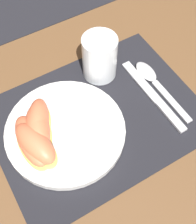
{
  "coord_description": "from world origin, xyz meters",
  "views": [
    {
      "loc": [
        -0.17,
        -0.29,
        0.56
      ],
      "look_at": [
        0.0,
        -0.0,
        0.02
      ],
      "focal_mm": 50.0,
      "sensor_mm": 36.0,
      "label": 1
    }
  ],
  "objects_px": {
    "citrus_wedge_2": "(31,140)",
    "citrus_wedge_1": "(38,129)",
    "juice_glass": "(100,59)",
    "citrus_wedge_3": "(35,144)",
    "citrus_wedge_0": "(38,123)",
    "plate": "(65,130)",
    "spoon": "(153,79)",
    "fork": "(58,129)",
    "knife": "(154,97)"
  },
  "relations": [
    {
      "from": "fork",
      "to": "citrus_wedge_1",
      "type": "height_order",
      "value": "citrus_wedge_1"
    },
    {
      "from": "juice_glass",
      "to": "knife",
      "type": "height_order",
      "value": "juice_glass"
    },
    {
      "from": "knife",
      "to": "citrus_wedge_3",
      "type": "relative_size",
      "value": 1.8
    },
    {
      "from": "juice_glass",
      "to": "knife",
      "type": "bearing_deg",
      "value": -61.27
    },
    {
      "from": "juice_glass",
      "to": "citrus_wedge_3",
      "type": "distance_m",
      "value": 0.23
    },
    {
      "from": "citrus_wedge_2",
      "to": "citrus_wedge_3",
      "type": "xyz_separation_m",
      "value": [
        0.0,
        -0.01,
        0.0
      ]
    },
    {
      "from": "citrus_wedge_1",
      "to": "citrus_wedge_3",
      "type": "relative_size",
      "value": 1.0
    },
    {
      "from": "spoon",
      "to": "citrus_wedge_3",
      "type": "xyz_separation_m",
      "value": [
        -0.3,
        -0.03,
        0.03
      ]
    },
    {
      "from": "knife",
      "to": "spoon",
      "type": "bearing_deg",
      "value": 58.59
    },
    {
      "from": "spoon",
      "to": "citrus_wedge_1",
      "type": "relative_size",
      "value": 1.58
    },
    {
      "from": "juice_glass",
      "to": "citrus_wedge_3",
      "type": "xyz_separation_m",
      "value": [
        -0.21,
        -0.11,
        -0.01
      ]
    },
    {
      "from": "citrus_wedge_1",
      "to": "citrus_wedge_3",
      "type": "distance_m",
      "value": 0.03
    },
    {
      "from": "fork",
      "to": "citrus_wedge_1",
      "type": "distance_m",
      "value": 0.04
    },
    {
      "from": "spoon",
      "to": "citrus_wedge_2",
      "type": "distance_m",
      "value": 0.3
    },
    {
      "from": "citrus_wedge_0",
      "to": "citrus_wedge_1",
      "type": "xyz_separation_m",
      "value": [
        -0.01,
        -0.01,
        -0.0
      ]
    },
    {
      "from": "fork",
      "to": "citrus_wedge_2",
      "type": "xyz_separation_m",
      "value": [
        -0.06,
        -0.0,
        0.01
      ]
    },
    {
      "from": "knife",
      "to": "citrus_wedge_0",
      "type": "distance_m",
      "value": 0.25
    },
    {
      "from": "citrus_wedge_0",
      "to": "citrus_wedge_3",
      "type": "relative_size",
      "value": 1.0
    },
    {
      "from": "spoon",
      "to": "citrus_wedge_3",
      "type": "relative_size",
      "value": 1.58
    },
    {
      "from": "citrus_wedge_0",
      "to": "citrus_wedge_2",
      "type": "distance_m",
      "value": 0.04
    },
    {
      "from": "juice_glass",
      "to": "knife",
      "type": "relative_size",
      "value": 0.48
    },
    {
      "from": "plate",
      "to": "citrus_wedge_0",
      "type": "relative_size",
      "value": 2.04
    },
    {
      "from": "citrus_wedge_0",
      "to": "citrus_wedge_2",
      "type": "bearing_deg",
      "value": -136.84
    },
    {
      "from": "plate",
      "to": "citrus_wedge_0",
      "type": "distance_m",
      "value": 0.06
    },
    {
      "from": "fork",
      "to": "citrus_wedge_1",
      "type": "relative_size",
      "value": 1.51
    },
    {
      "from": "citrus_wedge_0",
      "to": "citrus_wedge_1",
      "type": "height_order",
      "value": "same"
    },
    {
      "from": "plate",
      "to": "knife",
      "type": "bearing_deg",
      "value": -6.53
    },
    {
      "from": "spoon",
      "to": "fork",
      "type": "bearing_deg",
      "value": -176.46
    },
    {
      "from": "spoon",
      "to": "citrus_wedge_2",
      "type": "height_order",
      "value": "citrus_wedge_2"
    },
    {
      "from": "plate",
      "to": "citrus_wedge_3",
      "type": "height_order",
      "value": "citrus_wedge_3"
    },
    {
      "from": "knife",
      "to": "fork",
      "type": "height_order",
      "value": "fork"
    },
    {
      "from": "plate",
      "to": "citrus_wedge_2",
      "type": "height_order",
      "value": "citrus_wedge_2"
    },
    {
      "from": "spoon",
      "to": "knife",
      "type": "bearing_deg",
      "value": -121.41
    },
    {
      "from": "citrus_wedge_0",
      "to": "citrus_wedge_3",
      "type": "height_order",
      "value": "same"
    },
    {
      "from": "plate",
      "to": "spoon",
      "type": "bearing_deg",
      "value": 4.13
    },
    {
      "from": "juice_glass",
      "to": "spoon",
      "type": "bearing_deg",
      "value": -41.57
    },
    {
      "from": "spoon",
      "to": "citrus_wedge_3",
      "type": "distance_m",
      "value": 0.3
    },
    {
      "from": "citrus_wedge_0",
      "to": "citrus_wedge_3",
      "type": "xyz_separation_m",
      "value": [
        -0.02,
        -0.04,
        0.0
      ]
    },
    {
      "from": "citrus_wedge_1",
      "to": "juice_glass",
      "type": "bearing_deg",
      "value": 24.45
    },
    {
      "from": "juice_glass",
      "to": "citrus_wedge_2",
      "type": "distance_m",
      "value": 0.23
    },
    {
      "from": "plate",
      "to": "knife",
      "type": "xyz_separation_m",
      "value": [
        0.21,
        -0.02,
        -0.01
      ]
    },
    {
      "from": "juice_glass",
      "to": "citrus_wedge_3",
      "type": "bearing_deg",
      "value": -151.4
    },
    {
      "from": "fork",
      "to": "citrus_wedge_2",
      "type": "height_order",
      "value": "citrus_wedge_2"
    },
    {
      "from": "citrus_wedge_2",
      "to": "spoon",
      "type": "bearing_deg",
      "value": 3.27
    },
    {
      "from": "citrus_wedge_2",
      "to": "citrus_wedge_1",
      "type": "bearing_deg",
      "value": 30.21
    },
    {
      "from": "plate",
      "to": "fork",
      "type": "height_order",
      "value": "fork"
    },
    {
      "from": "fork",
      "to": "juice_glass",
      "type": "bearing_deg",
      "value": 32.0
    },
    {
      "from": "spoon",
      "to": "citrus_wedge_1",
      "type": "bearing_deg",
      "value": -178.99
    },
    {
      "from": "plate",
      "to": "citrus_wedge_0",
      "type": "height_order",
      "value": "citrus_wedge_0"
    },
    {
      "from": "juice_glass",
      "to": "spoon",
      "type": "distance_m",
      "value": 0.13
    }
  ]
}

